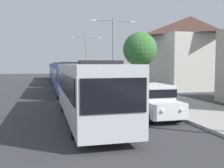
{
  "coord_description": "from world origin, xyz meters",
  "views": [
    {
      "loc": [
        -3.55,
        -2.77,
        3.09
      ],
      "look_at": [
        1.19,
        15.97,
        1.59
      ],
      "focal_mm": 42.74,
      "sensor_mm": 36.0,
      "label": 1
    }
  ],
  "objects": [
    {
      "name": "streetlamp_far",
      "position": [
        4.1,
        46.82,
        5.06
      ],
      "size": [
        5.6,
        0.28,
        8.03
      ],
      "color": "gray",
      "rests_on": "sidewalk"
    },
    {
      "name": "white_suv",
      "position": [
        2.4,
        11.22,
        1.03
      ],
      "size": [
        1.86,
        4.55,
        1.9
      ],
      "color": "white",
      "rests_on": "ground_plane"
    },
    {
      "name": "bus_fourth_in_line",
      "position": [
        -1.3,
        49.35,
        1.69
      ],
      "size": [
        2.58,
        12.29,
        3.21
      ],
      "color": "#284C8C",
      "rests_on": "ground_plane"
    },
    {
      "name": "streetlamp_mid",
      "position": [
        4.1,
        26.87,
        5.0
      ],
      "size": [
        5.12,
        0.28,
        7.98
      ],
      "color": "gray",
      "rests_on": "sidewalk"
    },
    {
      "name": "bus_second_in_line",
      "position": [
        -1.3,
        24.41,
        1.69
      ],
      "size": [
        2.58,
        10.88,
        3.21
      ],
      "color": "#284C8C",
      "rests_on": "ground_plane"
    },
    {
      "name": "house_distant_gabled",
      "position": [
        13.69,
        26.61,
        4.47
      ],
      "size": [
        8.77,
        8.65,
        8.77
      ],
      "color": "beige",
      "rests_on": "ground_plane"
    },
    {
      "name": "bus_middle",
      "position": [
        -1.3,
        36.85,
        1.69
      ],
      "size": [
        2.58,
        10.45,
        3.21
      ],
      "color": "#284C8C",
      "rests_on": "ground_plane"
    },
    {
      "name": "roadside_tree",
      "position": [
        5.9,
        22.96,
        4.49
      ],
      "size": [
        3.46,
        3.46,
        6.1
      ],
      "color": "#4C3823",
      "rests_on": "sidewalk"
    },
    {
      "name": "bus_lead",
      "position": [
        -1.3,
        11.51,
        1.69
      ],
      "size": [
        2.58,
        11.44,
        3.21
      ],
      "color": "silver",
      "rests_on": "ground_plane"
    }
  ]
}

